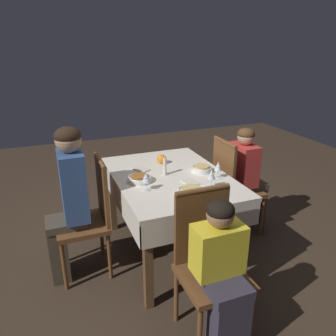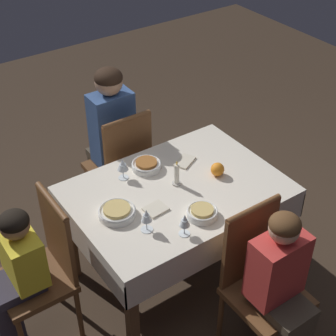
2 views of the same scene
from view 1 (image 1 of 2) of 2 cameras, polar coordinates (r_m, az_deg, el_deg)
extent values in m
plane|color=#3D2D21|center=(3.14, 0.30, -14.21)|extent=(8.00, 8.00, 0.00)
cube|color=silver|center=(2.78, 0.32, -1.58)|extent=(1.30, 0.93, 0.04)
cube|color=silver|center=(3.01, 8.48, -2.23)|extent=(1.30, 0.01, 0.18)
cube|color=silver|center=(2.70, -8.79, -5.04)|extent=(1.30, 0.01, 0.18)
cube|color=silver|center=(2.31, 6.33, -9.81)|extent=(0.01, 0.93, 0.18)
cube|color=silver|center=(3.39, -3.71, 0.64)|extent=(0.01, 0.93, 0.18)
cube|color=brown|center=(2.68, 13.10, -12.39)|extent=(0.06, 0.06, 0.73)
cube|color=brown|center=(3.56, 2.76, -3.02)|extent=(0.06, 0.06, 0.73)
cube|color=brown|center=(2.38, -3.50, -16.52)|extent=(0.06, 0.06, 0.73)
cube|color=brown|center=(3.34, -9.69, -4.98)|extent=(0.06, 0.06, 0.73)
cube|color=brown|center=(2.76, -14.82, -9.52)|extent=(0.40, 0.40, 0.04)
cube|color=brown|center=(2.65, -11.37, -3.87)|extent=(0.37, 0.03, 0.50)
cylinder|color=brown|center=(2.56, -11.77, 1.24)|extent=(0.36, 0.04, 0.04)
cylinder|color=brown|center=(3.02, -18.21, -12.17)|extent=(0.03, 0.03, 0.42)
cylinder|color=brown|center=(2.73, -17.64, -16.04)|extent=(0.03, 0.03, 0.42)
cylinder|color=brown|center=(3.04, -11.52, -11.19)|extent=(0.03, 0.03, 0.42)
cylinder|color=brown|center=(2.76, -10.13, -14.90)|extent=(0.03, 0.03, 0.42)
cube|color=brown|center=(2.17, 7.92, -18.46)|extent=(0.40, 0.40, 0.04)
cube|color=brown|center=(2.14, 5.85, -9.95)|extent=(0.03, 0.37, 0.50)
cylinder|color=brown|center=(2.03, 6.11, -3.85)|extent=(0.04, 0.36, 0.04)
cylinder|color=brown|center=(2.29, 14.15, -24.18)|extent=(0.03, 0.03, 0.42)
cylinder|color=brown|center=(2.38, 1.44, -21.39)|extent=(0.03, 0.03, 0.42)
cylinder|color=brown|center=(2.50, 9.32, -19.16)|extent=(0.03, 0.03, 0.42)
cube|color=brown|center=(3.30, 12.17, -3.98)|extent=(0.40, 0.40, 0.04)
cube|color=brown|center=(3.10, 9.66, -0.01)|extent=(0.37, 0.03, 0.50)
cylinder|color=brown|center=(3.02, 9.95, 4.44)|extent=(0.36, 0.04, 0.04)
cylinder|color=brown|center=(3.38, 16.02, -8.19)|extent=(0.03, 0.03, 0.42)
cylinder|color=brown|center=(3.62, 12.73, -5.76)|extent=(0.03, 0.03, 0.42)
cylinder|color=brown|center=(3.19, 10.90, -9.50)|extent=(0.03, 0.03, 0.42)
cylinder|color=brown|center=(3.45, 7.83, -6.81)|extent=(0.03, 0.03, 0.42)
cube|color=#4C4233|center=(2.86, -18.49, -13.74)|extent=(0.22, 0.14, 0.46)
cube|color=#4C4233|center=(2.73, -17.33, -8.96)|extent=(0.24, 0.31, 0.06)
cube|color=#38568E|center=(2.60, -16.18, -2.95)|extent=(0.30, 0.18, 0.54)
sphere|color=tan|center=(2.48, -17.02, 4.68)|extent=(0.19, 0.19, 0.19)
ellipsoid|color=black|center=(2.47, -17.10, 5.41)|extent=(0.19, 0.19, 0.13)
cube|color=#383342|center=(2.19, 10.42, -25.76)|extent=(0.14, 0.22, 0.46)
cube|color=#383342|center=(2.06, 9.63, -19.22)|extent=(0.31, 0.24, 0.06)
cube|color=yellow|center=(2.00, 8.69, -13.77)|extent=(0.18, 0.30, 0.31)
sphere|color=#9E7051|center=(1.88, 9.08, -7.98)|extent=(0.16, 0.16, 0.16)
ellipsoid|color=black|center=(1.87, 9.12, -7.23)|extent=(0.16, 0.16, 0.11)
cube|color=#4C4233|center=(3.50, 14.67, -6.56)|extent=(0.23, 0.14, 0.46)
cube|color=#4C4233|center=(3.34, 13.89, -2.87)|extent=(0.24, 0.31, 0.06)
cube|color=red|center=(3.21, 13.00, 0.61)|extent=(0.30, 0.18, 0.40)
sphere|color=#D6A884|center=(3.13, 13.40, 5.31)|extent=(0.16, 0.16, 0.16)
ellipsoid|color=brown|center=(3.12, 13.45, 5.80)|extent=(0.16, 0.16, 0.11)
cylinder|color=white|center=(2.65, -4.96, -2.01)|extent=(0.19, 0.19, 0.04)
torus|color=white|center=(2.64, -4.97, -1.57)|extent=(0.19, 0.19, 0.01)
cylinder|color=#995B28|center=(2.64, -4.97, -1.45)|extent=(0.14, 0.14, 0.02)
cylinder|color=white|center=(2.50, -3.77, -3.79)|extent=(0.07, 0.07, 0.00)
cylinder|color=white|center=(2.49, -3.79, -3.09)|extent=(0.01, 0.01, 0.06)
cone|color=white|center=(2.46, -3.83, -1.63)|extent=(0.07, 0.07, 0.07)
cylinder|color=white|center=(2.47, -3.82, -1.95)|extent=(0.04, 0.04, 0.03)
cylinder|color=white|center=(2.41, 4.22, -4.37)|extent=(0.22, 0.22, 0.04)
torus|color=white|center=(2.40, 4.23, -3.89)|extent=(0.21, 0.21, 0.01)
cylinder|color=tan|center=(2.40, 4.24, -3.76)|extent=(0.16, 0.16, 0.02)
cylinder|color=white|center=(2.57, 7.48, -3.30)|extent=(0.07, 0.07, 0.00)
cylinder|color=white|center=(2.55, 7.52, -2.58)|extent=(0.01, 0.01, 0.07)
cone|color=white|center=(2.52, 7.60, -1.09)|extent=(0.06, 0.06, 0.08)
cylinder|color=white|center=(2.53, 7.58, -1.41)|extent=(0.04, 0.04, 0.03)
cylinder|color=white|center=(2.86, 5.92, -0.27)|extent=(0.18, 0.18, 0.04)
torus|color=white|center=(2.85, 5.94, 0.14)|extent=(0.18, 0.18, 0.01)
cylinder|color=tan|center=(2.85, 5.95, 0.25)|extent=(0.13, 0.13, 0.02)
cylinder|color=white|center=(2.75, 8.63, -1.62)|extent=(0.06, 0.06, 0.00)
cylinder|color=white|center=(2.74, 8.66, -1.00)|extent=(0.01, 0.01, 0.06)
cone|color=white|center=(2.72, 8.74, 0.32)|extent=(0.06, 0.06, 0.08)
cylinder|color=white|center=(2.72, 8.72, 0.03)|extent=(0.04, 0.04, 0.03)
cylinder|color=beige|center=(2.78, -0.57, -1.05)|extent=(0.06, 0.06, 0.01)
cylinder|color=white|center=(2.75, -0.57, 0.36)|extent=(0.03, 0.03, 0.14)
ellipsoid|color=#F9C64C|center=(2.73, -0.58, 1.94)|extent=(0.01, 0.01, 0.03)
sphere|color=orange|center=(3.02, -1.11, 1.57)|extent=(0.09, 0.09, 0.09)
cube|color=beige|center=(2.62, 3.95, -2.49)|extent=(0.14, 0.12, 0.01)
cube|color=beige|center=(2.89, -4.75, -0.22)|extent=(0.18, 0.15, 0.01)
camera|label=2|loc=(3.23, 58.17, 29.08)|focal=55.00mm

